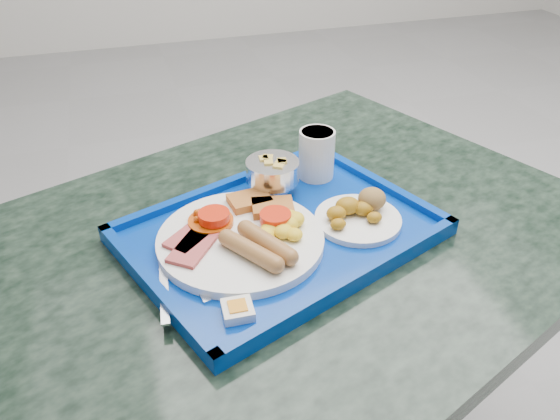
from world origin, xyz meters
name	(u,v)px	position (x,y,z in m)	size (l,w,h in m)	color
floor	(420,251)	(0.00, 0.00, 0.00)	(6.00, 6.00, 0.00)	gray
table	(261,327)	(-0.84, -0.74, 0.57)	(1.44, 1.21, 0.77)	gray
tray	(280,232)	(-0.80, -0.73, 0.78)	(0.59, 0.52, 0.03)	#03339C
main_plate	(246,235)	(-0.87, -0.74, 0.80)	(0.27, 0.27, 0.04)	white
bread_plate	(359,213)	(-0.66, -0.74, 0.80)	(0.15, 0.15, 0.05)	white
fruit_bowl	(273,172)	(-0.78, -0.61, 0.83)	(0.10, 0.10, 0.07)	silver
juice_cup	(317,153)	(-0.68, -0.58, 0.83)	(0.07, 0.07, 0.10)	white
spoon	(191,245)	(-0.95, -0.73, 0.79)	(0.06, 0.19, 0.01)	silver
knife	(164,282)	(-1.01, -0.81, 0.78)	(0.01, 0.18, 0.00)	silver
jam_packet	(238,310)	(-0.92, -0.90, 0.79)	(0.05, 0.05, 0.02)	white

